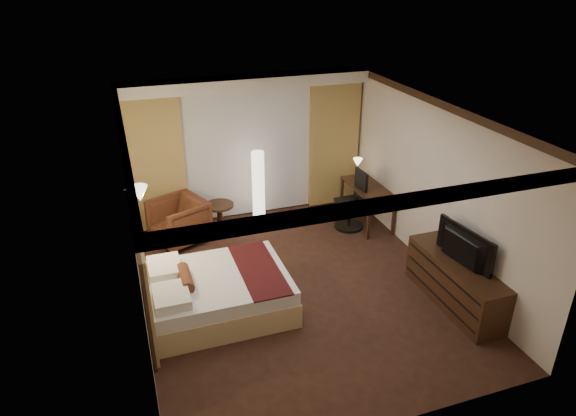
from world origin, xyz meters
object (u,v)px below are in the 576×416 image
object	(u,v)px
desk	(367,205)
dresser	(455,283)
side_table	(220,218)
television	(460,244)
armchair	(179,219)
office_chair	(350,200)
floor_lamp	(258,189)
bed	(219,293)

from	to	relation	value
desk	dresser	world-z (taller)	desk
side_table	television	distance (m)	4.24
armchair	side_table	size ratio (longest dim) A/B	1.52
desk	office_chair	xyz separation A→B (m)	(-0.38, -0.05, 0.18)
armchair	floor_lamp	distance (m)	1.54
bed	office_chair	size ratio (longest dim) A/B	1.75
floor_lamp	dresser	distance (m)	3.84
armchair	office_chair	size ratio (longest dim) A/B	0.79
floor_lamp	dresser	xyz separation A→B (m)	(1.97, -3.28, -0.38)
armchair	side_table	distance (m)	0.76
television	desk	bearing A→B (deg)	-6.62
bed	desk	bearing A→B (deg)	28.77
bed	floor_lamp	distance (m)	2.70
side_table	desk	distance (m)	2.73
floor_lamp	desk	bearing A→B (deg)	-17.41
floor_lamp	dresser	bearing A→B (deg)	-59.00
side_table	armchair	bearing A→B (deg)	-173.76
bed	desk	world-z (taller)	desk
floor_lamp	dresser	size ratio (longest dim) A/B	0.82
floor_lamp	television	size ratio (longest dim) A/B	1.41
armchair	office_chair	world-z (taller)	office_chair
side_table	office_chair	size ratio (longest dim) A/B	0.52
armchair	side_table	bearing A→B (deg)	73.93
bed	armchair	size ratio (longest dim) A/B	2.23
side_table	bed	bearing A→B (deg)	-102.44
armchair	floor_lamp	world-z (taller)	floor_lamp
bed	floor_lamp	xyz separation A→B (m)	(1.26, 2.34, 0.45)
armchair	bed	bearing A→B (deg)	-15.95
side_table	floor_lamp	size ratio (longest dim) A/B	0.39
desk	television	world-z (taller)	television
bed	desk	xyz separation A→B (m)	(3.17, 1.74, 0.09)
office_chair	dresser	xyz separation A→B (m)	(0.43, -2.62, -0.21)
office_chair	television	xyz separation A→B (m)	(0.40, -2.62, 0.44)
floor_lamp	desk	size ratio (longest dim) A/B	1.17
bed	dresser	size ratio (longest dim) A/B	1.09
office_chair	floor_lamp	bearing A→B (deg)	155.19
side_table	dresser	bearing A→B (deg)	-49.51
armchair	television	bearing A→B (deg)	25.54
desk	dresser	distance (m)	2.67
armchair	floor_lamp	size ratio (longest dim) A/B	0.60
dresser	television	xyz separation A→B (m)	(-0.03, 0.00, 0.64)
armchair	dresser	world-z (taller)	armchair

